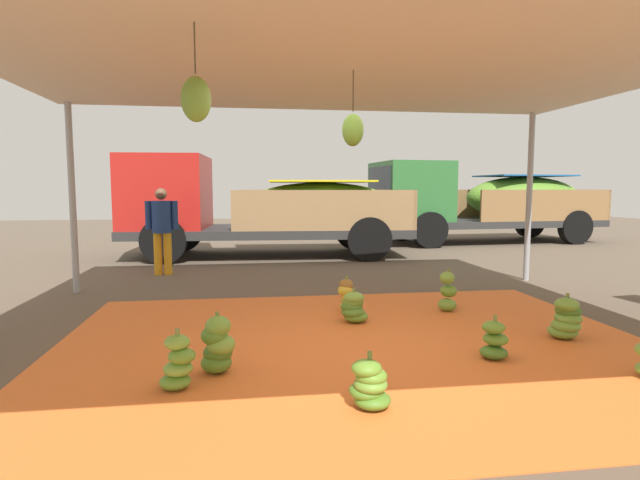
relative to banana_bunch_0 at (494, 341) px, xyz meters
The scene contains 14 objects.
ground_plane 3.79m from the banana_bunch_0, 108.67° to the left, with size 40.00×40.00×0.00m, color brown.
tarp_orange 1.36m from the banana_bunch_0, 154.26° to the left, with size 6.24×4.97×0.01m, color orange.
tent_canopy 3.03m from the banana_bunch_0, 157.84° to the left, with size 8.00×7.00×3.00m.
banana_bunch_0 is the anchor object (origin of this frame).
banana_bunch_1 1.82m from the banana_bunch_0, 125.73° to the left, with size 0.36×0.35×0.42m.
banana_bunch_2 2.24m from the banana_bunch_0, 117.62° to the left, with size 0.33×0.32×0.48m.
banana_bunch_3 1.72m from the banana_bunch_0, 147.50° to the right, with size 0.37×0.36×0.43m.
banana_bunch_5 2.93m from the banana_bunch_0, behind, with size 0.38×0.35×0.50m.
banana_bunch_6 1.18m from the banana_bunch_0, 24.20° to the left, with size 0.44×0.43×0.50m.
banana_bunch_7 1.90m from the banana_bunch_0, 81.06° to the left, with size 0.33×0.33×0.56m.
banana_bunch_8 2.61m from the banana_bunch_0, behind, with size 0.38×0.37×0.55m.
cargo_truck_main 8.23m from the banana_bunch_0, 104.75° to the left, with size 6.79×2.83×2.40m.
cargo_truck_far 11.21m from the banana_bunch_0, 65.13° to the left, with size 6.94×2.87×2.40m.
worker_0 6.75m from the banana_bunch_0, 125.89° to the left, with size 0.60×0.37×1.64m.
Camera 1 is at (-1.12, -5.05, 1.63)m, focal length 28.51 mm.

